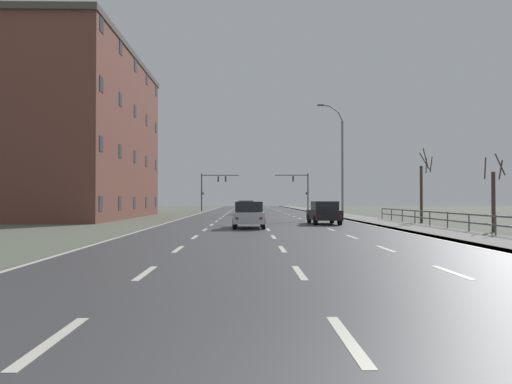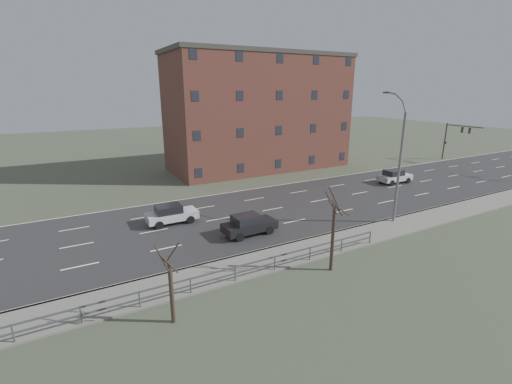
{
  "view_description": "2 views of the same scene",
  "coord_description": "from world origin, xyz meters",
  "px_view_note": "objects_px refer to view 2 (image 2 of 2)",
  "views": [
    {
      "loc": [
        -1.21,
        -3.96,
        1.69
      ],
      "look_at": [
        -0.14,
        50.75,
        2.52
      ],
      "focal_mm": 34.99,
      "sensor_mm": 36.0,
      "label": 1
    },
    {
      "loc": [
        26.15,
        18.19,
        10.62
      ],
      "look_at": [
        0.0,
        32.65,
        1.9
      ],
      "focal_mm": 24.84,
      "sensor_mm": 36.0,
      "label": 2
    }
  ],
  "objects_px": {
    "car_mid_centre": "(394,176)",
    "brick_building": "(259,112)",
    "car_near_left": "(249,224)",
    "car_far_left": "(171,214)",
    "traffic_signal_left": "(455,135)",
    "street_lamp_midground": "(399,161)"
  },
  "relations": [
    {
      "from": "street_lamp_midground",
      "to": "brick_building",
      "type": "relative_size",
      "value": 0.43
    },
    {
      "from": "street_lamp_midground",
      "to": "car_far_left",
      "type": "distance_m",
      "value": 18.77
    },
    {
      "from": "street_lamp_midground",
      "to": "car_mid_centre",
      "type": "distance_m",
      "value": 14.19
    },
    {
      "from": "traffic_signal_left",
      "to": "car_far_left",
      "type": "bearing_deg",
      "value": -83.23
    },
    {
      "from": "car_mid_centre",
      "to": "brick_building",
      "type": "height_order",
      "value": "brick_building"
    },
    {
      "from": "street_lamp_midground",
      "to": "car_mid_centre",
      "type": "bearing_deg",
      "value": 129.85
    },
    {
      "from": "street_lamp_midground",
      "to": "brick_building",
      "type": "bearing_deg",
      "value": 178.03
    },
    {
      "from": "brick_building",
      "to": "traffic_signal_left",
      "type": "bearing_deg",
      "value": 70.44
    },
    {
      "from": "traffic_signal_left",
      "to": "brick_building",
      "type": "height_order",
      "value": "brick_building"
    },
    {
      "from": "traffic_signal_left",
      "to": "car_mid_centre",
      "type": "relative_size",
      "value": 1.34
    },
    {
      "from": "car_near_left",
      "to": "traffic_signal_left",
      "type": "bearing_deg",
      "value": 102.54
    },
    {
      "from": "car_far_left",
      "to": "car_near_left",
      "type": "bearing_deg",
      "value": 41.42
    },
    {
      "from": "car_near_left",
      "to": "car_far_left",
      "type": "relative_size",
      "value": 1.01
    },
    {
      "from": "car_far_left",
      "to": "street_lamp_midground",
      "type": "bearing_deg",
      "value": 62.56
    },
    {
      "from": "street_lamp_midground",
      "to": "car_near_left",
      "type": "distance_m",
      "value": 12.91
    },
    {
      "from": "brick_building",
      "to": "street_lamp_midground",
      "type": "bearing_deg",
      "value": -1.97
    },
    {
      "from": "car_near_left",
      "to": "car_far_left",
      "type": "xyz_separation_m",
      "value": [
        -5.13,
        -4.47,
        0.0
      ]
    },
    {
      "from": "car_mid_centre",
      "to": "traffic_signal_left",
      "type": "bearing_deg",
      "value": 108.29
    },
    {
      "from": "street_lamp_midground",
      "to": "car_near_left",
      "type": "relative_size",
      "value": 2.51
    },
    {
      "from": "street_lamp_midground",
      "to": "traffic_signal_left",
      "type": "height_order",
      "value": "street_lamp_midground"
    },
    {
      "from": "brick_building",
      "to": "car_far_left",
      "type": "bearing_deg",
      "value": -47.66
    },
    {
      "from": "car_near_left",
      "to": "brick_building",
      "type": "bearing_deg",
      "value": 146.85
    }
  ]
}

